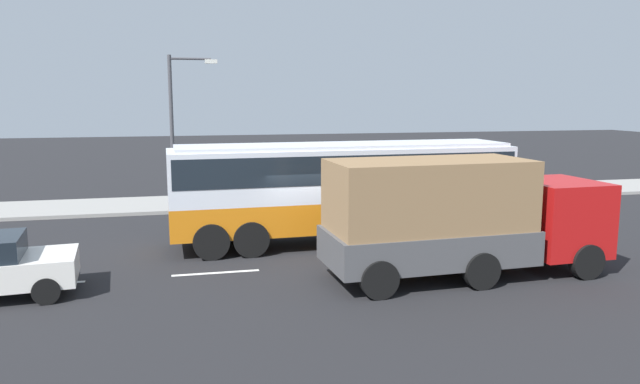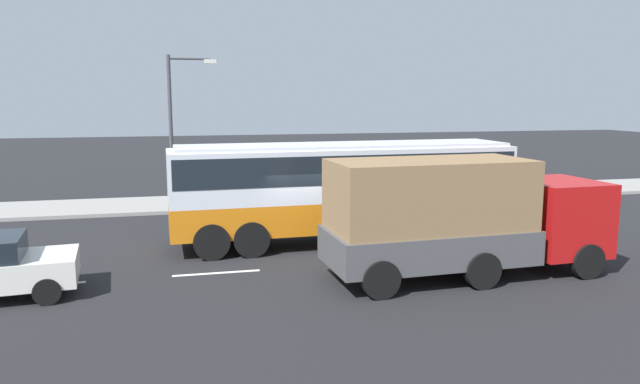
# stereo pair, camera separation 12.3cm
# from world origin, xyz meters

# --- Properties ---
(ground_plane) EXTENTS (120.00, 120.00, 0.00)m
(ground_plane) POSITION_xyz_m (0.00, 0.00, 0.00)
(ground_plane) COLOR black
(sidewalk_curb) EXTENTS (80.00, 4.00, 0.15)m
(sidewalk_curb) POSITION_xyz_m (0.00, 9.00, 0.07)
(sidewalk_curb) COLOR gray
(sidewalk_curb) RESTS_ON ground_plane
(lane_centreline) EXTENTS (39.84, 0.16, 0.01)m
(lane_centreline) POSITION_xyz_m (4.07, -1.97, 0.00)
(lane_centreline) COLOR white
(lane_centreline) RESTS_ON ground_plane
(coach_bus) EXTENTS (11.45, 2.89, 3.31)m
(coach_bus) POSITION_xyz_m (1.52, 0.74, 2.06)
(coach_bus) COLOR orange
(coach_bus) RESTS_ON ground_plane
(cargo_truck) EXTENTS (7.83, 2.93, 3.21)m
(cargo_truck) POSITION_xyz_m (3.51, -3.75, 1.70)
(cargo_truck) COLOR red
(cargo_truck) RESTS_ON ground_plane
(pedestrian_near_curb) EXTENTS (0.32, 0.32, 1.71)m
(pedestrian_near_curb) POSITION_xyz_m (8.97, 7.41, 1.14)
(pedestrian_near_curb) COLOR #38334C
(pedestrian_near_curb) RESTS_ON sidewalk_curb
(street_lamp) EXTENTS (2.00, 0.24, 6.38)m
(street_lamp) POSITION_xyz_m (-3.82, 7.26, 3.88)
(street_lamp) COLOR #47474C
(street_lamp) RESTS_ON sidewalk_curb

